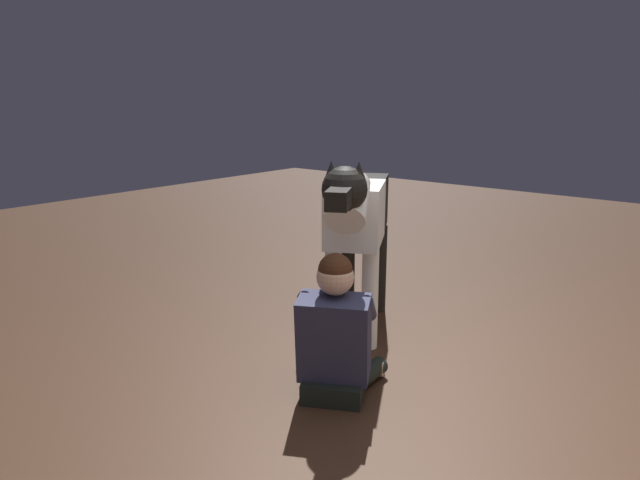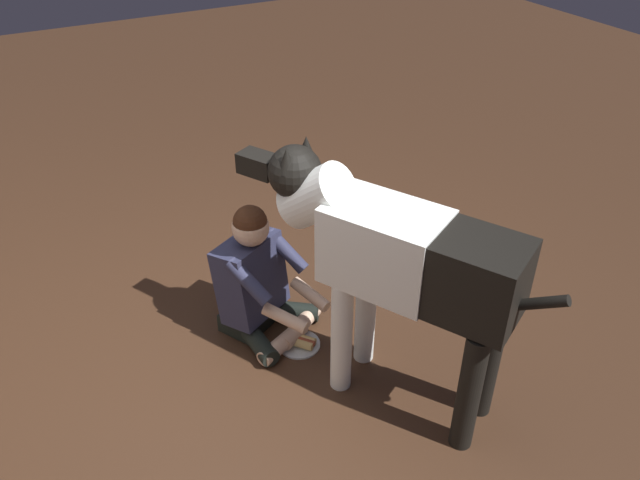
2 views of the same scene
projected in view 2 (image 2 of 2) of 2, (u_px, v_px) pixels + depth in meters
The scene contains 4 objects.
ground_plane at pixel (224, 366), 3.58m from camera, with size 15.34×15.34×0.00m, color #3C2517.
person_sitting_on_floor at pixel (258, 282), 3.66m from camera, with size 0.70×0.63×0.85m.
large_dog at pixel (395, 259), 2.98m from camera, with size 1.55×0.92×1.32m.
hot_dog_on_plate at pixel (299, 342), 3.71m from camera, with size 0.25×0.25×0.06m.
Camera 2 is at (-2.52, 0.74, 2.60)m, focal length 35.21 mm.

